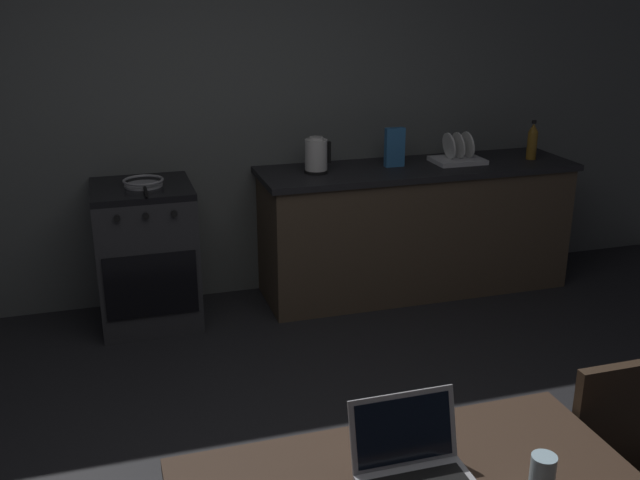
% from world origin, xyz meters
% --- Properties ---
extents(back_wall, '(6.40, 0.10, 2.78)m').
position_xyz_m(back_wall, '(0.30, 2.42, 1.39)').
color(back_wall, '#595D5B').
rests_on(back_wall, ground_plane).
extents(kitchen_counter, '(2.16, 0.64, 0.89)m').
position_xyz_m(kitchen_counter, '(1.30, 2.07, 0.45)').
color(kitchen_counter, '#4C3D2D').
rests_on(kitchen_counter, ground_plane).
extents(stove_oven, '(0.60, 0.62, 0.89)m').
position_xyz_m(stove_oven, '(-0.53, 2.07, 0.44)').
color(stove_oven, '#2D2D30').
rests_on(stove_oven, ground_plane).
extents(chair, '(0.40, 0.40, 0.87)m').
position_xyz_m(chair, '(0.85, -0.73, 0.50)').
color(chair, '#2D2116').
rests_on(chair, ground_plane).
extents(laptop, '(0.32, 0.28, 0.22)m').
position_xyz_m(laptop, '(0.02, -0.81, 0.77)').
color(laptop, '#99999E').
rests_on(laptop, dining_table).
extents(electric_kettle, '(0.17, 0.15, 0.23)m').
position_xyz_m(electric_kettle, '(0.58, 2.07, 1.00)').
color(electric_kettle, black).
rests_on(electric_kettle, kitchen_counter).
extents(bottle, '(0.07, 0.07, 0.27)m').
position_xyz_m(bottle, '(2.13, 2.02, 1.02)').
color(bottle, '#8C601E').
rests_on(bottle, kitchen_counter).
extents(frying_pan, '(0.25, 0.42, 0.05)m').
position_xyz_m(frying_pan, '(-0.51, 2.04, 0.91)').
color(frying_pan, gray).
rests_on(frying_pan, stove_oven).
extents(drinking_glass, '(0.07, 0.07, 0.13)m').
position_xyz_m(drinking_glass, '(0.32, -0.95, 0.79)').
color(drinking_glass, '#99B7C6').
rests_on(drinking_glass, dining_table).
extents(cereal_box, '(0.13, 0.05, 0.26)m').
position_xyz_m(cereal_box, '(1.13, 2.09, 1.02)').
color(cereal_box, '#3372B2').
rests_on(cereal_box, kitchen_counter).
extents(dish_rack, '(0.34, 0.26, 0.21)m').
position_xyz_m(dish_rack, '(1.59, 2.07, 0.94)').
color(dish_rack, silver).
rests_on(dish_rack, kitchen_counter).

